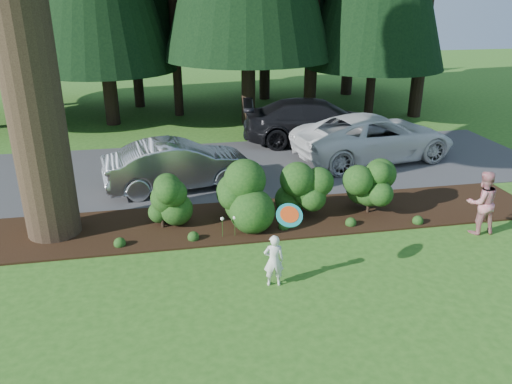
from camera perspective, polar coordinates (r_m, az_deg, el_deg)
The scene contains 11 objects.
ground at distance 10.14m, azimuth 1.36°, elevation -11.12°, with size 80.00×80.00×0.00m, color #2E621C.
mulch_bed at distance 12.92m, azimuth -1.66°, elevation -3.29°, with size 16.00×2.50×0.05m, color black.
driveway at distance 16.84m, azimuth -4.00°, elevation 2.74°, with size 22.00×6.00×0.03m, color #38383A.
shrub_row at distance 12.64m, azimuth 1.82°, elevation -0.01°, with size 6.53×1.60×1.61m.
lily_cluster at distance 11.92m, azimuth -2.45°, elevation -3.06°, with size 0.69×0.09×0.57m.
car_silver_wagon at distance 15.03m, azimuth -8.85°, elevation 3.11°, with size 1.53×4.38×1.44m, color #A8A8AD.
car_white_suv at distance 17.96m, azimuth 13.34°, elevation 6.12°, with size 2.63×5.70×1.59m, color white.
car_dark_suv at distance 19.60m, azimuth 7.08°, elevation 7.98°, with size 2.35×5.78×1.68m, color black.
child at distance 10.02m, azimuth 2.05°, elevation -7.83°, with size 0.41×0.27×1.11m, color white.
adult at distance 13.22m, azimuth 24.41°, elevation -1.11°, with size 0.77×0.60×1.59m, color #BB193A.
frisbee at distance 9.45m, azimuth 3.84°, elevation -2.64°, with size 0.51×0.42×0.34m.
Camera 1 is at (-1.83, -8.30, 5.52)m, focal length 35.00 mm.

